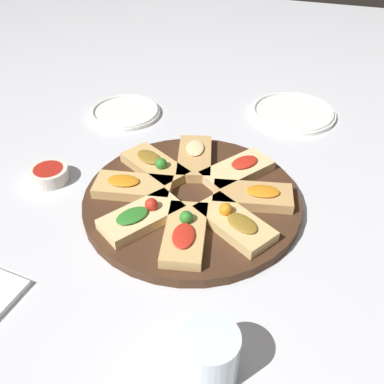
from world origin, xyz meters
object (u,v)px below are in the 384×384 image
object	(u,v)px
plate_left	(125,112)
plate_right	(293,112)
water_glass	(210,355)
serving_board	(192,200)
dipping_bowl	(49,174)

from	to	relation	value
plate_left	plate_right	world-z (taller)	same
water_glass	plate_left	bearing A→B (deg)	122.43
plate_right	water_glass	distance (m)	0.78
serving_board	dipping_bowl	world-z (taller)	dipping_bowl
serving_board	plate_left	distance (m)	0.41
plate_right	water_glass	bearing A→B (deg)	-91.46
plate_right	dipping_bowl	bearing A→B (deg)	-136.23
serving_board	dipping_bowl	xyz separation A→B (m)	(-0.32, -0.01, 0.01)
plate_right	serving_board	bearing A→B (deg)	-108.97
serving_board	dipping_bowl	size ratio (longest dim) A/B	5.36
plate_left	water_glass	bearing A→B (deg)	-57.57
serving_board	water_glass	world-z (taller)	water_glass
serving_board	dipping_bowl	distance (m)	0.32
plate_left	dipping_bowl	bearing A→B (deg)	-96.71
serving_board	plate_right	bearing A→B (deg)	71.03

